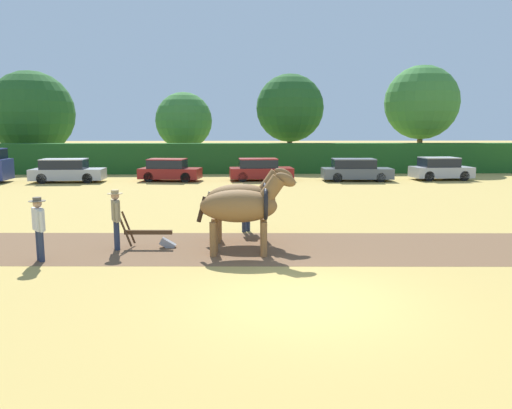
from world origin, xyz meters
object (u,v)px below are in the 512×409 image
Objects in this scene: parked_car_right at (440,169)px; parked_car_center_left at (169,170)px; parked_car_left at (67,171)px; parked_car_center at (260,170)px; farmer_beside_team at (246,204)px; tree_center_left at (290,108)px; draft_horse_lead_right at (244,199)px; draft_horse_lead_left at (243,206)px; tree_far_left at (32,113)px; parked_car_center_right at (356,170)px; farmer_at_plow at (116,215)px; tree_center at (422,103)px; farmer_onlooker_left at (39,224)px; tree_left at (184,121)px; plow at (153,237)px.

parked_car_center_left is at bearing 176.89° from parked_car_right.
parked_car_left reaches higher than parked_car_center.
parked_car_right is at bearing 92.20° from farmer_beside_team.
tree_center_left reaches higher than draft_horse_lead_right.
draft_horse_lead_left is 0.68× the size of parked_car_center_left.
tree_far_left is 2.98× the size of draft_horse_lead_left.
parked_car_center_right is at bearing 106.16° from farmer_beside_team.
tree_center_left reaches higher than farmer_at_plow.
farmer_beside_team is at bearing 89.64° from draft_horse_lead_left.
draft_horse_lead_right is (-14.82, -26.34, -4.14)m from tree_center.
draft_horse_lead_left is at bearing -98.16° from tree_center_left.
farmer_onlooker_left is 22.99m from parked_car_center_right.
farmer_beside_team is at bearing -79.55° from tree_left.
plow is at bearing -122.87° from tree_center.
parked_car_center_right is (12.18, -10.79, -3.28)m from tree_left.
parked_car_center_right is (6.17, -0.49, -0.00)m from parked_car_center.
farmer_onlooker_left is at bearing -90.94° from tree_left.
tree_left is 19.74m from tree_center.
plow is at bearing -8.94° from farmer_onlooker_left.
farmer_beside_team is at bearing -98.80° from tree_center_left.
tree_center_left is 11.38m from parked_car_center.
farmer_onlooker_left is at bearing -136.74° from parked_car_right.
tree_center_left is 2.01× the size of parked_car_right.
tree_center_left is 28.28m from draft_horse_lead_right.
farmer_at_plow is at bearing -168.07° from plow.
tree_left is 3.99× the size of farmer_beside_team.
farmer_onlooker_left is 26.88m from parked_car_right.
farmer_at_plow is at bearing -78.84° from parked_car_center_left.
parked_car_center_right is 1.15× the size of parked_car_right.
draft_horse_lead_right is (17.70, -28.63, -3.32)m from tree_far_left.
parked_car_left is 1.08× the size of parked_car_center.
parked_car_center_left is 17.74m from parked_car_right.
parked_car_right is at bearing -1.24° from parked_car_left.
parked_car_center_right is (12.67, 19.17, -0.28)m from farmer_onlooker_left.
parked_car_center_right is at bearing -41.53° from tree_left.
farmer_at_plow reaches higher than parked_car_right.
parked_car_center is (5.86, 0.20, -0.00)m from parked_car_center_left.
draft_horse_lead_right is at bearing -97.52° from parked_car_center.
tree_center is 16.85m from parked_car_center.
tree_center is 5.22× the size of plow.
tree_left is at bearing 175.41° from tree_center.
tree_far_left is 32.66m from farmer_beside_team.
tree_far_left reaches higher than draft_horse_lead_left.
tree_center is at bearing 62.75° from draft_horse_lead_right.
parked_car_left is at bearing 117.52° from plow.
farmer_at_plow is at bearing -70.18° from parked_car_left.
tree_center is 27.89m from parked_car_left.
tree_far_left is at bearing 175.98° from tree_center.
farmer_at_plow is at bearing -119.40° from parked_car_center_right.
tree_far_left is at bearing 177.62° from tree_center_left.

